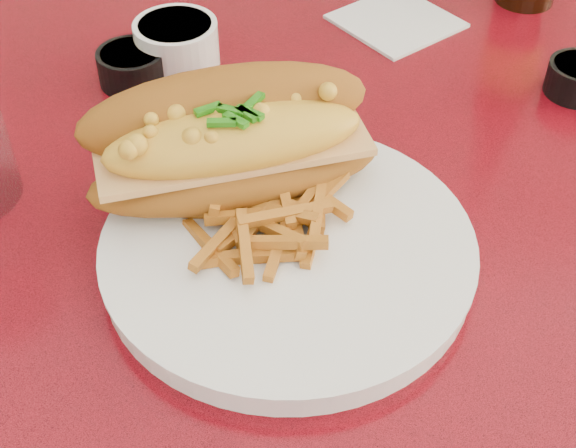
{
  "coord_description": "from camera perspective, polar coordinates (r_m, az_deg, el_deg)",
  "views": [
    {
      "loc": [
        -0.15,
        -0.56,
        1.23
      ],
      "look_at": [
        -0.1,
        -0.12,
        0.81
      ],
      "focal_mm": 50.0,
      "sensor_mm": 36.0,
      "label": 1
    }
  ],
  "objects": [
    {
      "name": "diner_table",
      "position": [
        0.85,
        5.77,
        -3.77
      ],
      "size": [
        1.23,
        0.83,
        0.77
      ],
      "color": "red",
      "rests_on": "ground"
    },
    {
      "name": "booth_bench_far",
      "position": [
        1.67,
        -0.43,
        9.18
      ],
      "size": [
        1.2,
        0.51,
        0.9
      ],
      "color": "#99160A",
      "rests_on": "ground"
    },
    {
      "name": "dinner_plate",
      "position": [
        0.63,
        -0.0,
        -1.88
      ],
      "size": [
        0.35,
        0.35,
        0.02
      ],
      "rotation": [
        0.0,
        0.0,
        0.21
      ],
      "color": "white",
      "rests_on": "diner_table"
    },
    {
      "name": "mac_hoagie",
      "position": [
        0.64,
        -4.06,
        5.96
      ],
      "size": [
        0.25,
        0.15,
        0.11
      ],
      "rotation": [
        0.0,
        0.0,
        0.15
      ],
      "color": "#985918",
      "rests_on": "dinner_plate"
    },
    {
      "name": "fries_pile",
      "position": [
        0.62,
        -1.92,
        0.46
      ],
      "size": [
        0.14,
        0.13,
        0.03
      ],
      "primitive_type": null,
      "rotation": [
        0.0,
        0.0,
        -0.31
      ],
      "color": "orange",
      "rests_on": "dinner_plate"
    },
    {
      "name": "fork",
      "position": [
        0.66,
        5.13,
        2.26
      ],
      "size": [
        0.04,
        0.14,
        0.0
      ],
      "rotation": [
        0.0,
        0.0,
        1.38
      ],
      "color": "silver",
      "rests_on": "dinner_plate"
    },
    {
      "name": "gravy_ramekin",
      "position": [
        0.85,
        -7.92,
        12.63
      ],
      "size": [
        0.09,
        0.09,
        0.05
      ],
      "rotation": [
        0.0,
        0.0,
        -0.05
      ],
      "color": "white",
      "rests_on": "diner_table"
    },
    {
      "name": "sauce_cup_left",
      "position": [
        0.83,
        -11.04,
        11.02
      ],
      "size": [
        0.08,
        0.08,
        0.03
      ],
      "rotation": [
        0.0,
        0.0,
        0.11
      ],
      "color": "black",
      "rests_on": "diner_table"
    },
    {
      "name": "paper_napkin",
      "position": [
        0.94,
        7.69,
        14.11
      ],
      "size": [
        0.16,
        0.16,
        0.0
      ],
      "primitive_type": "cube",
      "rotation": [
        0.0,
        0.0,
        0.54
      ],
      "color": "silver",
      "rests_on": "diner_table"
    }
  ]
}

